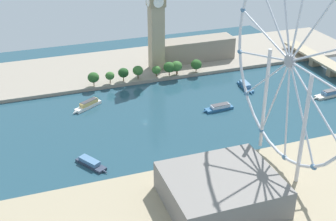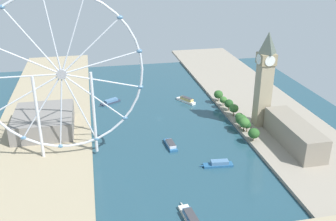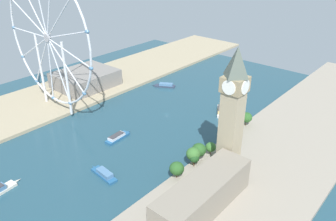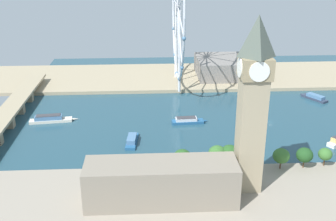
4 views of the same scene
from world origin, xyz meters
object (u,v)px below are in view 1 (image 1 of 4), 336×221
object	(u,v)px
tour_boat_2	(331,93)
riverside_hall	(221,189)
ferris_wheel	(290,62)
tour_boat_3	(219,108)
clock_tower	(156,21)
parliament_block	(197,49)
tour_boat_4	(91,163)
tour_boat_0	(245,86)
tour_boat_1	(88,105)

from	to	relation	value
tour_boat_2	riverside_hall	bearing A→B (deg)	27.53
ferris_wheel	tour_boat_3	world-z (taller)	ferris_wheel
clock_tower	parliament_block	distance (m)	59.69
clock_tower	tour_boat_2	size ratio (longest dim) A/B	2.48
tour_boat_4	tour_boat_3	bearing A→B (deg)	80.62
ferris_wheel	tour_boat_2	xyz separation A→B (m)	(-78.50, 101.41, -70.37)
tour_boat_0	tour_boat_2	bearing A→B (deg)	62.73
tour_boat_2	tour_boat_3	bearing A→B (deg)	-10.84
riverside_hall	tour_boat_4	xyz separation A→B (m)	(-66.13, -62.43, -9.84)
parliament_block	tour_boat_0	bearing A→B (deg)	12.69
parliament_block	tour_boat_3	distance (m)	109.00
clock_tower	tour_boat_4	distance (m)	174.83
clock_tower	tour_boat_3	size ratio (longest dim) A/B	3.28
parliament_block	tour_boat_0	distance (m)	77.24
tour_boat_0	parliament_block	bearing A→B (deg)	-162.31
ferris_wheel	tour_boat_1	size ratio (longest dim) A/B	4.93
ferris_wheel	tour_boat_1	bearing A→B (deg)	-141.16
clock_tower	tour_boat_0	xyz separation A→B (m)	(63.81, 62.64, -48.31)
ferris_wheel	tour_boat_0	world-z (taller)	ferris_wheel
tour_boat_4	clock_tower	bearing A→B (deg)	115.65
tour_boat_1	tour_boat_2	world-z (taller)	tour_boat_1
tour_boat_3	riverside_hall	bearing A→B (deg)	61.45
tour_boat_0	tour_boat_3	bearing A→B (deg)	-47.43
riverside_hall	tour_boat_0	bearing A→B (deg)	147.18
tour_boat_2	clock_tower	bearing A→B (deg)	-45.95
clock_tower	ferris_wheel	size ratio (longest dim) A/B	0.68
parliament_block	riverside_hall	size ratio (longest dim) A/B	1.20
tour_boat_2	tour_boat_4	distance (m)	219.90
clock_tower	parliament_block	bearing A→B (deg)	103.12
clock_tower	tour_boat_1	bearing A→B (deg)	-54.40
tour_boat_4	ferris_wheel	bearing A→B (deg)	39.29
riverside_hall	tour_boat_4	bearing A→B (deg)	-136.65
parliament_block	tour_boat_1	world-z (taller)	parliament_block
riverside_hall	tour_boat_2	world-z (taller)	riverside_hall
tour_boat_0	tour_boat_1	size ratio (longest dim) A/B	1.04
tour_boat_0	ferris_wheel	bearing A→B (deg)	-13.48
parliament_block	tour_boat_0	size ratio (longest dim) A/B	2.66
riverside_hall	tour_boat_2	xyz separation A→B (m)	(-103.72, 154.23, -9.44)
tour_boat_3	tour_boat_2	bearing A→B (deg)	171.79
ferris_wheel	tour_boat_4	size ratio (longest dim) A/B	5.21
clock_tower	tour_boat_0	size ratio (longest dim) A/B	3.21
riverside_hall	clock_tower	bearing A→B (deg)	171.87
ferris_wheel	clock_tower	bearing A→B (deg)	-172.69
parliament_block	tour_boat_4	distance (m)	204.99
ferris_wheel	tour_boat_4	bearing A→B (deg)	-109.54
tour_boat_1	tour_boat_4	distance (m)	85.97
ferris_wheel	tour_boat_4	distance (m)	141.29
tour_boat_0	tour_boat_4	size ratio (longest dim) A/B	1.10
tour_boat_3	tour_boat_1	bearing A→B (deg)	-25.20
tour_boat_0	tour_boat_4	distance (m)	172.62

